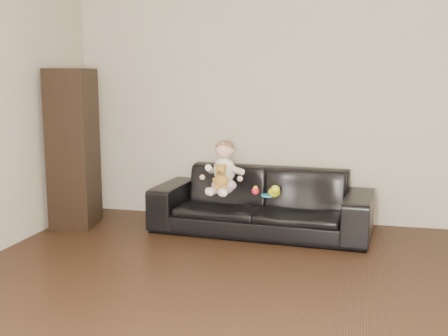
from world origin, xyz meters
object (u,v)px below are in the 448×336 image
(toy_green, at_px, (274,192))
(sofa, at_px, (261,201))
(toy_rattle, at_px, (255,191))
(teddy_bear, at_px, (221,177))
(cabinet, at_px, (74,148))
(toy_blue_disc, at_px, (268,196))
(baby, at_px, (224,170))

(toy_green, bearing_deg, sofa, 125.34)
(toy_rattle, bearing_deg, teddy_bear, -161.55)
(cabinet, relative_size, toy_green, 11.64)
(sofa, xyz_separation_m, toy_blue_disc, (0.09, -0.19, 0.10))
(cabinet, xyz_separation_m, toy_rattle, (1.75, 0.02, -0.33))
(cabinet, relative_size, toy_rattle, 21.33)
(sofa, relative_size, toy_blue_disc, 17.47)
(cabinet, bearing_deg, baby, -8.23)
(toy_blue_disc, bearing_deg, toy_green, -19.40)
(teddy_bear, relative_size, toy_blue_disc, 2.01)
(cabinet, height_order, toy_rattle, cabinet)
(toy_rattle, relative_size, toy_blue_disc, 0.62)
(toy_green, relative_size, toy_blue_disc, 1.13)
(baby, height_order, teddy_bear, baby)
(cabinet, xyz_separation_m, toy_green, (1.92, -0.04, -0.32))
(baby, bearing_deg, sofa, 32.65)
(sofa, relative_size, baby, 4.26)
(teddy_bear, xyz_separation_m, toy_green, (0.47, 0.04, -0.12))
(baby, relative_size, toy_blue_disc, 4.10)
(sofa, distance_m, cabinet, 1.84)
(sofa, xyz_separation_m, toy_rattle, (-0.03, -0.15, 0.13))
(sofa, bearing_deg, toy_rattle, -95.84)
(sofa, bearing_deg, toy_blue_disc, -60.33)
(toy_green, height_order, toy_rattle, toy_green)
(cabinet, height_order, toy_green, cabinet)
(sofa, distance_m, baby, 0.45)
(sofa, relative_size, teddy_bear, 8.69)
(toy_blue_disc, bearing_deg, baby, 168.81)
(toy_green, bearing_deg, cabinet, 178.87)
(toy_green, bearing_deg, toy_rattle, 161.44)
(teddy_bear, distance_m, toy_green, 0.48)
(cabinet, xyz_separation_m, toy_blue_disc, (1.86, -0.02, -0.36))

